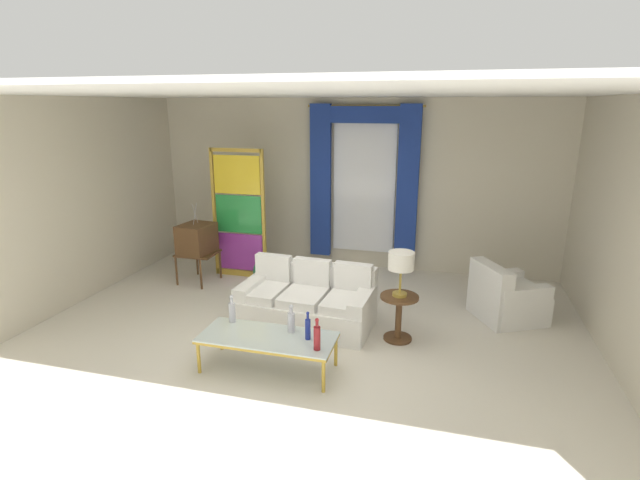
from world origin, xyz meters
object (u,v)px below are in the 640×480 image
object	(u,v)px
round_side_table	(399,313)
couch_white_long	(308,302)
coffee_table	(268,339)
bottle_blue_decanter	(308,328)
bottle_crystal_tall	(317,337)
armchair_white	(505,299)
stained_glass_divider	(239,217)
bottle_ruby_flask	(291,321)
bottle_amber_squat	(232,311)
table_lamp_brass	(401,263)
vintage_tv	(197,240)
peacock_figurine	(263,273)

from	to	relation	value
round_side_table	couch_white_long	bearing A→B (deg)	172.24
coffee_table	bottle_blue_decanter	world-z (taller)	bottle_blue_decanter
bottle_blue_decanter	bottle_crystal_tall	world-z (taller)	bottle_crystal_tall
bottle_blue_decanter	armchair_white	size ratio (longest dim) A/B	0.30
bottle_crystal_tall	stained_glass_divider	bearing A→B (deg)	126.87
bottle_ruby_flask	stained_glass_divider	distance (m)	3.19
coffee_table	bottle_amber_squat	world-z (taller)	bottle_amber_squat
bottle_blue_decanter	round_side_table	world-z (taller)	bottle_blue_decanter
bottle_ruby_flask	stained_glass_divider	world-z (taller)	stained_glass_divider
bottle_amber_squat	table_lamp_brass	size ratio (longest dim) A/B	0.59
couch_white_long	armchair_white	distance (m)	2.73
vintage_tv	table_lamp_brass	size ratio (longest dim) A/B	2.36
table_lamp_brass	stained_glass_divider	bearing A→B (deg)	150.28
stained_glass_divider	armchair_white	bearing A→B (deg)	-8.57
armchair_white	peacock_figurine	bearing A→B (deg)	175.28
table_lamp_brass	armchair_white	bearing A→B (deg)	36.75
couch_white_long	bottle_amber_squat	bearing A→B (deg)	-121.15
armchair_white	stained_glass_divider	size ratio (longest dim) A/B	0.50
couch_white_long	bottle_crystal_tall	world-z (taller)	couch_white_long
coffee_table	round_side_table	xyz separation A→B (m)	(1.33, 1.10, -0.02)
bottle_amber_squat	armchair_white	xyz separation A→B (m)	(3.22, 1.88, -0.26)
coffee_table	bottle_blue_decanter	distance (m)	0.48
round_side_table	table_lamp_brass	bearing A→B (deg)	0.00
bottle_crystal_tall	round_side_table	world-z (taller)	bottle_crystal_tall
couch_white_long	bottle_crystal_tall	distance (m)	1.53
bottle_blue_decanter	table_lamp_brass	bearing A→B (deg)	50.11
stained_glass_divider	couch_white_long	bearing A→B (deg)	-41.83
bottle_amber_squat	peacock_figurine	world-z (taller)	bottle_amber_squat
coffee_table	bottle_crystal_tall	bearing A→B (deg)	-13.75
table_lamp_brass	bottle_blue_decanter	bearing A→B (deg)	-129.89
coffee_table	table_lamp_brass	size ratio (longest dim) A/B	2.65
bottle_blue_decanter	round_side_table	bearing A→B (deg)	50.11
bottle_ruby_flask	table_lamp_brass	xyz separation A→B (m)	(1.11, 0.93, 0.49)
coffee_table	peacock_figurine	world-z (taller)	peacock_figurine
vintage_tv	round_side_table	distance (m)	3.69
couch_white_long	stained_glass_divider	bearing A→B (deg)	138.17
vintage_tv	round_side_table	world-z (taller)	vintage_tv
bottle_crystal_tall	bottle_ruby_flask	bearing A→B (deg)	140.48
vintage_tv	peacock_figurine	bearing A→B (deg)	6.02
coffee_table	bottle_blue_decanter	size ratio (longest dim) A/B	4.65
bottle_ruby_flask	round_side_table	distance (m)	1.46
coffee_table	peacock_figurine	size ratio (longest dim) A/B	2.52
stained_glass_divider	peacock_figurine	xyz separation A→B (m)	(0.54, -0.33, -0.84)
couch_white_long	bottle_crystal_tall	bearing A→B (deg)	-69.90
round_side_table	vintage_tv	bearing A→B (deg)	160.84
bottle_blue_decanter	bottle_ruby_flask	xyz separation A→B (m)	(-0.23, 0.12, -0.00)
stained_glass_divider	bottle_crystal_tall	bearing A→B (deg)	-53.13
vintage_tv	peacock_figurine	xyz separation A→B (m)	(1.10, 0.12, -0.51)
couch_white_long	bottle_amber_squat	world-z (taller)	couch_white_long
bottle_blue_decanter	vintage_tv	distance (m)	3.44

